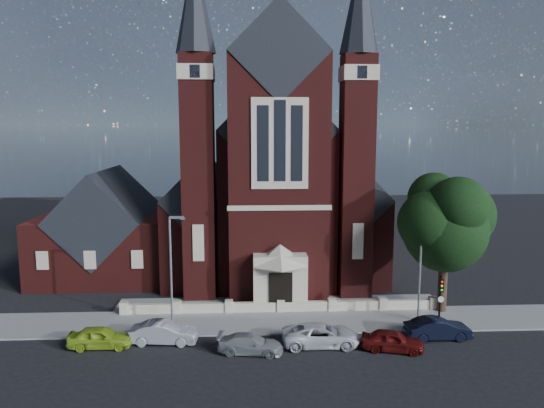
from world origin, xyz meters
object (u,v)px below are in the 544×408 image
at_px(traffic_signal, 440,295).
at_px(car_dark_red, 393,341).
at_px(car_white_suv, 321,335).
at_px(car_navy, 438,329).
at_px(street_lamp_right, 422,261).
at_px(car_silver_b, 250,344).
at_px(street_tree, 448,225).
at_px(church, 271,184).
at_px(parish_hall, 108,234).
at_px(street_lamp_left, 172,265).
at_px(car_silver_a, 164,333).
at_px(car_lime_van, 100,337).

height_order(traffic_signal, car_dark_red, traffic_signal).
relative_size(car_white_suv, car_navy, 1.17).
distance_m(street_lamp_right, car_white_suv, 9.52).
height_order(street_lamp_right, car_silver_b, street_lamp_right).
bearing_deg(street_tree, church, 126.17).
bearing_deg(parish_hall, car_silver_b, -54.11).
xyz_separation_m(street_lamp_left, traffic_signal, (18.91, -1.57, -2.02)).
bearing_deg(car_dark_red, church, 30.08).
bearing_deg(car_white_suv, car_dark_red, -102.89).
relative_size(car_silver_a, car_white_suv, 0.86).
bearing_deg(traffic_signal, street_lamp_right, 120.01).
height_order(street_tree, street_lamp_left, street_tree).
height_order(street_lamp_left, car_navy, street_lamp_left).
bearing_deg(car_silver_b, car_silver_a, 81.21).
bearing_deg(street_lamp_left, car_navy, -9.84).
distance_m(parish_hall, car_white_suv, 25.75).
bearing_deg(car_silver_a, church, -16.25).
distance_m(car_silver_a, car_navy, 18.48).
height_order(street_tree, street_lamp_right, street_tree).
height_order(car_silver_a, car_dark_red, car_silver_a).
bearing_deg(parish_hall, car_dark_red, -39.68).
distance_m(parish_hall, car_silver_a, 18.97).
xyz_separation_m(street_lamp_left, car_white_suv, (10.19, -3.84, -3.88)).
bearing_deg(parish_hall, car_white_suv, -44.29).
bearing_deg(car_dark_red, traffic_signal, -38.05).
relative_size(car_lime_van, car_navy, 0.93).
bearing_deg(car_silver_a, parish_hall, 29.01).
xyz_separation_m(car_lime_van, car_silver_a, (4.03, 0.51, 0.03)).
bearing_deg(traffic_signal, car_navy, -112.80).
relative_size(church, car_white_suv, 6.72).
height_order(street_lamp_left, car_silver_b, street_lamp_left).
bearing_deg(car_white_suv, traffic_signal, -75.36).
xyz_separation_m(street_lamp_left, car_lime_van, (-4.27, -3.46, -3.90)).
relative_size(church, traffic_signal, 8.72).
relative_size(street_tree, car_lime_van, 2.59).
bearing_deg(church, car_silver_b, -95.79).
relative_size(street_lamp_right, car_dark_red, 2.03).
relative_size(parish_hall, car_white_suv, 2.35).
xyz_separation_m(traffic_signal, car_lime_van, (-23.18, -1.89, -1.88)).
bearing_deg(street_lamp_left, car_dark_red, -18.37).
bearing_deg(car_lime_van, street_tree, -78.25).
bearing_deg(car_navy, parish_hall, 53.96).
height_order(parish_hall, car_white_suv, parish_hall).
bearing_deg(car_dark_red, parish_hall, 64.59).
relative_size(car_lime_van, car_silver_b, 0.99).
distance_m(church, car_lime_van, 26.58).
distance_m(street_lamp_right, car_silver_b, 13.96).
bearing_deg(car_silver_a, traffic_signal, -81.72).
bearing_deg(car_navy, traffic_signal, -25.74).
bearing_deg(traffic_signal, street_tree, 64.05).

